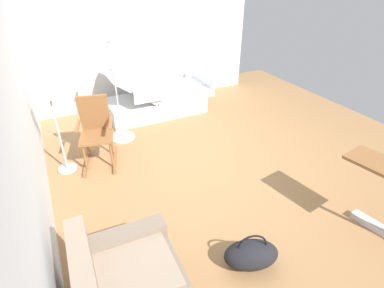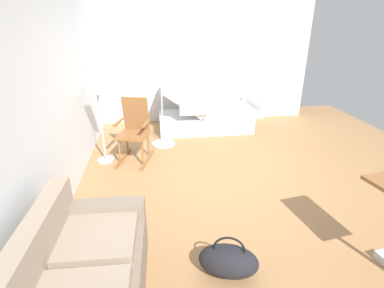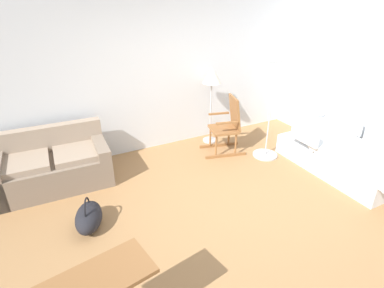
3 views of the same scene
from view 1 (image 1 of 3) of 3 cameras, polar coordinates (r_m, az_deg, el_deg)
ground_plane at (r=4.67m, az=4.22°, el=-4.37°), size 7.35×7.35×0.00m
back_wall at (r=3.54m, az=-29.99°, el=4.31°), size 6.08×0.10×2.70m
side_wall at (r=6.69m, az=-8.99°, el=18.97°), size 0.10×4.80×2.70m
hospital_bed at (r=6.29m, az=-6.69°, el=8.45°), size 1.05×2.06×1.14m
rocking_chair at (r=4.80m, az=-17.50°, el=2.26°), size 0.86×0.65×1.05m
floor_lamp at (r=4.44m, az=-25.35°, el=8.70°), size 0.34×0.34×1.48m
duffel_bag at (r=3.32m, az=11.02°, el=-19.69°), size 0.48×0.63×0.43m
iv_pole at (r=5.46m, az=-13.25°, el=3.44°), size 0.44×0.44×1.69m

